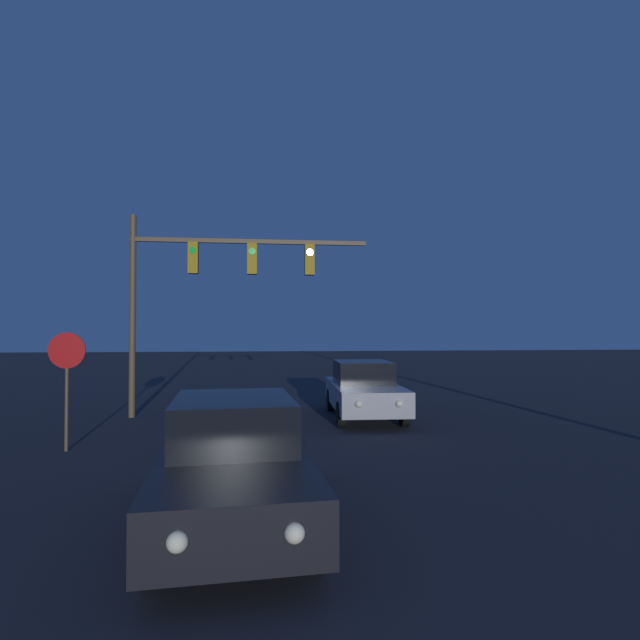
# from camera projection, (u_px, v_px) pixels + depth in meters

# --- Properties ---
(car_near) EXTENTS (2.09, 4.47, 1.57)m
(car_near) POSITION_uv_depth(u_px,v_px,m) (233.00, 460.00, 6.36)
(car_near) COLOR black
(car_near) RESTS_ON ground_plane
(car_far) EXTENTS (1.94, 4.42, 1.57)m
(car_far) POSITION_uv_depth(u_px,v_px,m) (364.00, 389.00, 14.03)
(car_far) COLOR #99999E
(car_far) RESTS_ON ground_plane
(traffic_signal_mast) EXTENTS (6.80, 0.30, 5.73)m
(traffic_signal_mast) POSITION_uv_depth(u_px,v_px,m) (208.00, 276.00, 14.36)
(traffic_signal_mast) COLOR brown
(traffic_signal_mast) RESTS_ON ground_plane
(stop_sign) EXTENTS (0.73, 0.07, 2.40)m
(stop_sign) POSITION_uv_depth(u_px,v_px,m) (67.00, 368.00, 10.13)
(stop_sign) COLOR brown
(stop_sign) RESTS_ON ground_plane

